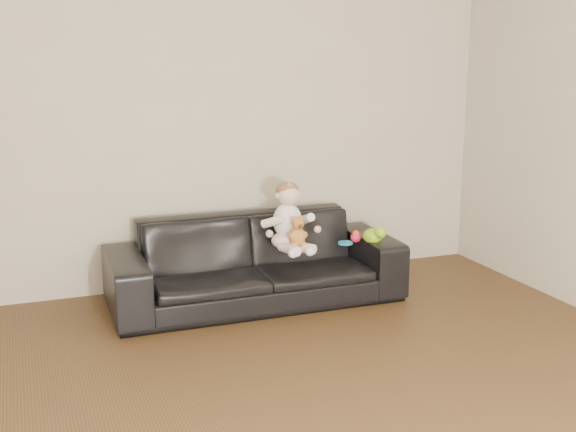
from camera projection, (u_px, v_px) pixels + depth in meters
name	position (u px, v px, depth m)	size (l,w,h in m)	color
wall_back	(145.00, 101.00, 4.76)	(5.00, 5.00, 0.00)	beige
sofa	(255.00, 261.00, 4.74)	(1.90, 0.74, 0.55)	black
baby	(289.00, 220.00, 4.65)	(0.34, 0.40, 0.44)	#FCD5DB
teddy_bear	(298.00, 232.00, 4.54)	(0.12, 0.12, 0.19)	#B37033
toy_green	(372.00, 236.00, 4.82)	(0.12, 0.15, 0.10)	#81CE18
toy_rattle	(356.00, 237.00, 4.85)	(0.07, 0.07, 0.07)	red
toy_blue_disc	(345.00, 243.00, 4.82)	(0.10, 0.10, 0.01)	#1A93D7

